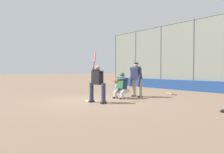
% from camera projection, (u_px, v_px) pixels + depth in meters
% --- Properties ---
extents(ground_plane, '(160.00, 160.00, 0.00)m').
position_uv_depth(ground_plane, '(91.00, 101.00, 9.63)').
color(ground_plane, '#7A604C').
extents(home_plate_marker, '(0.43, 0.43, 0.01)m').
position_uv_depth(home_plate_marker, '(91.00, 101.00, 9.63)').
color(home_plate_marker, white).
rests_on(home_plate_marker, ground_plane).
extents(backstop_fence, '(16.63, 0.08, 4.75)m').
position_uv_depth(backstop_fence, '(194.00, 54.00, 14.45)').
color(backstop_fence, '#515651').
rests_on(backstop_fence, ground_plane).
extents(padding_wall, '(16.22, 0.18, 0.70)m').
position_uv_depth(padding_wall, '(193.00, 86.00, 14.45)').
color(padding_wall, navy).
rests_on(padding_wall, ground_plane).
extents(batter_at_plate, '(1.08, 0.57, 2.14)m').
position_uv_depth(batter_at_plate, '(97.00, 83.00, 9.05)').
color(batter_at_plate, '#2D334C').
rests_on(batter_at_plate, ground_plane).
extents(catcher_behind_plate, '(0.71, 0.82, 1.26)m').
position_uv_depth(catcher_behind_plate, '(121.00, 85.00, 10.53)').
color(catcher_behind_plate, '#B7B7BC').
rests_on(catcher_behind_plate, ground_plane).
extents(umpire_home, '(0.72, 0.47, 1.76)m').
position_uv_depth(umpire_home, '(136.00, 78.00, 11.10)').
color(umpire_home, gray).
rests_on(umpire_home, ground_plane).
extents(spare_bat_near_backstop, '(0.87, 0.30, 0.07)m').
position_uv_depth(spare_bat_near_backstop, '(170.00, 94.00, 12.36)').
color(spare_bat_near_backstop, black).
rests_on(spare_bat_near_backstop, ground_plane).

